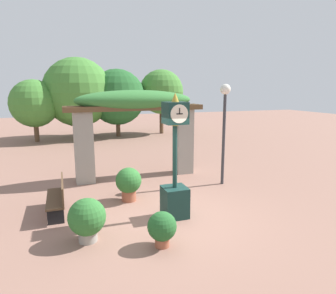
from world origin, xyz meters
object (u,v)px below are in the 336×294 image
potted_plant_near_left (162,227)px  lamp_post (225,112)px  potted_plant_far_left (129,182)px  park_bench (58,197)px  pedestal_clock (175,170)px  potted_plant_near_right (87,218)px

potted_plant_near_left → lamp_post: (3.22, 3.19, 2.01)m
potted_plant_far_left → park_bench: (-1.90, -0.27, -0.11)m
pedestal_clock → potted_plant_far_left: 1.81m
potted_plant_near_left → potted_plant_far_left: bearing=91.9°
potted_plant_near_left → park_bench: 3.16m
potted_plant_near_right → potted_plant_near_left: bearing=-27.3°
pedestal_clock → potted_plant_near_left: size_ratio=4.17×
potted_plant_near_left → pedestal_clock: bearing=59.1°
potted_plant_near_right → potted_plant_far_left: bearing=56.7°
potted_plant_near_right → park_bench: (-0.58, 1.73, -0.08)m
pedestal_clock → potted_plant_near_left: 1.69m
pedestal_clock → lamp_post: 3.34m
pedestal_clock → park_bench: (-2.75, 1.19, -0.78)m
pedestal_clock → park_bench: bearing=156.7°
potted_plant_near_left → potted_plant_near_right: (-1.41, 0.73, 0.10)m
pedestal_clock → potted_plant_near_left: bearing=-120.9°
potted_plant_far_left → park_bench: bearing=-171.9°
pedestal_clock → lamp_post: bearing=38.0°
potted_plant_near_right → park_bench: potted_plant_near_right is taller
potted_plant_near_right → potted_plant_far_left: 2.40m
pedestal_clock → potted_plant_far_left: (-0.85, 1.46, -0.66)m
park_bench → lamp_post: lamp_post is taller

